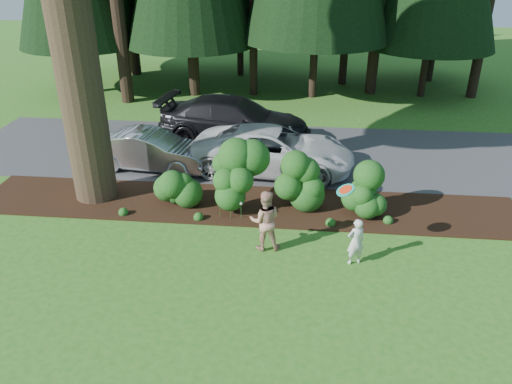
{
  "coord_description": "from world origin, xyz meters",
  "views": [
    {
      "loc": [
        1.64,
        -9.75,
        7.04
      ],
      "look_at": [
        0.5,
        1.61,
        1.3
      ],
      "focal_mm": 35.0,
      "sensor_mm": 36.0,
      "label": 1
    }
  ],
  "objects": [
    {
      "name": "car_dark_suv",
      "position": [
        -1.0,
        8.47,
        0.88
      ],
      "size": [
        6.13,
        3.15,
        1.7
      ],
      "primitive_type": "imported",
      "rotation": [
        0.0,
        0.0,
        1.44
      ],
      "color": "black",
      "rests_on": "driveway"
    },
    {
      "name": "driveway",
      "position": [
        0.0,
        7.5,
        0.01
      ],
      "size": [
        22.0,
        6.0,
        0.03
      ],
      "primitive_type": "cube",
      "color": "#38383A",
      "rests_on": "ground"
    },
    {
      "name": "mulch_bed",
      "position": [
        0.0,
        3.25,
        0.03
      ],
      "size": [
        16.0,
        2.5,
        0.05
      ],
      "primitive_type": "cube",
      "color": "black",
      "rests_on": "ground"
    },
    {
      "name": "car_white_suv",
      "position": [
        0.68,
        5.83,
        0.78
      ],
      "size": [
        5.57,
        2.88,
        1.5
      ],
      "primitive_type": "imported",
      "rotation": [
        0.0,
        0.0,
        1.5
      ],
      "color": "silver",
      "rests_on": "driveway"
    },
    {
      "name": "frisbee",
      "position": [
        2.67,
        0.67,
        1.93
      ],
      "size": [
        0.44,
        0.44,
        0.27
      ],
      "color": "teal",
      "rests_on": "ground"
    },
    {
      "name": "shrub_row",
      "position": [
        0.77,
        3.14,
        0.81
      ],
      "size": [
        6.53,
        1.6,
        1.61
      ],
      "color": "#1E4A16",
      "rests_on": "ground"
    },
    {
      "name": "child",
      "position": [
        3.01,
        0.58,
        0.61
      ],
      "size": [
        0.52,
        0.44,
        1.22
      ],
      "primitive_type": "imported",
      "rotation": [
        0.0,
        0.0,
        3.54
      ],
      "color": "silver",
      "rests_on": "ground"
    },
    {
      "name": "lily_cluster",
      "position": [
        -0.3,
        2.4,
        0.5
      ],
      "size": [
        0.69,
        0.09,
        0.57
      ],
      "color": "#1E4A16",
      "rests_on": "ground"
    },
    {
      "name": "adult",
      "position": [
        0.78,
        1.02,
        0.81
      ],
      "size": [
        0.85,
        0.7,
        1.61
      ],
      "primitive_type": "imported",
      "rotation": [
        0.0,
        0.0,
        3.27
      ],
      "color": "#A43515",
      "rests_on": "ground"
    },
    {
      "name": "ground",
      "position": [
        0.0,
        0.0,
        0.0
      ],
      "size": [
        80.0,
        80.0,
        0.0
      ],
      "primitive_type": "plane",
      "color": "#28661D",
      "rests_on": "ground"
    },
    {
      "name": "car_silver_wagon",
      "position": [
        -3.5,
        5.61,
        0.69
      ],
      "size": [
        4.13,
        1.78,
        1.32
      ],
      "primitive_type": "imported",
      "rotation": [
        0.0,
        0.0,
        1.47
      ],
      "color": "#BBBBC0",
      "rests_on": "driveway"
    }
  ]
}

